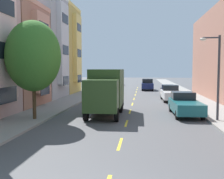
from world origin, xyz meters
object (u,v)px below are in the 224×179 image
Objects in this scene: street_tree_second at (33,56)px; delivery_box_truck at (106,89)px; parked_pickup_white at (171,93)px; parked_sedan_champagne at (115,84)px; moving_navy_sedan at (147,84)px; street_lamp at (216,70)px; parked_pickup_silver at (108,87)px; parked_pickup_teal at (185,105)px; parked_hatchback_sky at (119,82)px; parked_sedan_charcoal at (168,90)px.

delivery_box_truck is at bearing 34.99° from street_tree_second.
street_tree_second is at bearing -128.62° from parked_pickup_white.
parked_sedan_champagne is at bearing 86.82° from street_tree_second.
delivery_box_truck is at bearing -98.04° from moving_navy_sedan.
street_lamp is 35.70m from parked_sedan_champagne.
street_lamp is 24.94m from parked_pickup_silver.
parked_pickup_white and parked_pickup_teal have the same top height.
parked_pickup_silver is 7.98m from moving_navy_sedan.
street_tree_second is 1.68× the size of parked_hatchback_sky.
street_lamp is 1.41× the size of parked_hatchback_sky.
parked_pickup_white reaches higher than parked_sedan_champagne.
street_tree_second is 1.50× the size of parked_sedan_charcoal.
street_tree_second is at bearing -118.26° from parked_sedan_charcoal.
parked_pickup_white is 1.33× the size of parked_hatchback_sky.
parked_sedan_champagne is (-2.65, 31.75, -1.23)m from delivery_box_truck.
moving_navy_sedan is at bearing 107.59° from parked_sedan_charcoal.
street_tree_second is 1.26× the size of parked_pickup_silver.
parked_pickup_teal is 25.27m from moving_navy_sedan.
delivery_box_truck is at bearing -176.60° from parked_pickup_teal.
moving_navy_sedan is (-4.12, 27.80, -2.51)m from street_lamp.
street_lamp is at bearing -85.75° from parked_sedan_charcoal.
delivery_box_truck is 31.89m from parked_sedan_champagne.
parked_sedan_champagne is 32.60m from parked_pickup_teal.
parked_pickup_teal is (-1.59, 2.66, -2.67)m from street_lamp.
street_lamp is 1.06× the size of parked_pickup_silver.
parked_pickup_teal is 21.72m from parked_pickup_silver.
parked_hatchback_sky is at bearing 87.23° from street_tree_second.
street_lamp is 43.19m from parked_hatchback_sky.
parked_pickup_white is at bearing -68.18° from parked_sedan_champagne.
parked_pickup_silver reaches higher than parked_sedan_champagne.
parked_pickup_white is 30.70m from parked_hatchback_sky.
delivery_box_truck is 1.78× the size of parked_hatchback_sky.
street_tree_second is 1.48× the size of parked_sedan_champagne.
moving_navy_sedan reaches higher than parked_pickup_teal.
street_tree_second reaches higher than parked_sedan_champagne.
parked_pickup_teal reaches higher than parked_sedan_champagne.
moving_navy_sedan is (3.60, 25.51, -1.00)m from delivery_box_truck.
parked_sedan_charcoal is 1.12× the size of parked_hatchback_sky.
delivery_box_truck is at bearing -83.11° from parked_pickup_silver.
street_lamp reaches higher than parked_sedan_champagne.
street_tree_second is 23.90m from parked_pickup_silver.
moving_navy_sedan is (-2.42, 15.43, 0.16)m from parked_pickup_white.
parked_hatchback_sky is at bearing 113.56° from moving_navy_sedan.
delivery_box_truck is at bearing -110.27° from parked_sedan_charcoal.
parked_sedan_champagne is at bearing 121.28° from parked_sedan_charcoal.
parked_pickup_silver is at bearing 113.31° from parked_pickup_teal.
moving_navy_sedan is at bearing 95.76° from parked_pickup_teal.
street_tree_second is 35.22m from parked_sedan_champagne.
parked_pickup_teal is at bearing 18.45° from street_tree_second.
street_lamp reaches higher than parked_pickup_silver.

